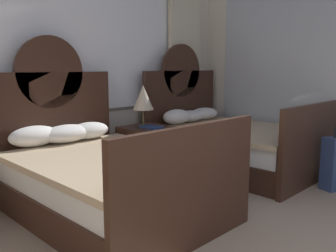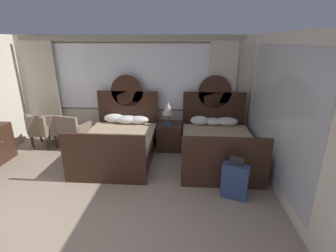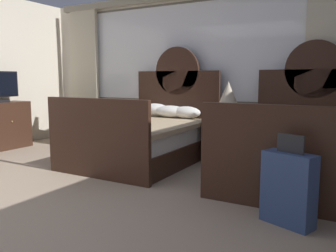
{
  "view_description": "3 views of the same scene",
  "coord_description": "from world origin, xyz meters",
  "px_view_note": "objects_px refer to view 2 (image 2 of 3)",
  "views": [
    {
      "loc": [
        -2.1,
        -0.08,
        1.41
      ],
      "look_at": [
        0.5,
        2.47,
        0.82
      ],
      "focal_mm": 38.67,
      "sensor_mm": 36.0,
      "label": 1
    },
    {
      "loc": [
        1.35,
        -2.35,
        2.55
      ],
      "look_at": [
        1.01,
        2.68,
        0.81
      ],
      "focal_mm": 26.47,
      "sensor_mm": 36.0,
      "label": 2
    },
    {
      "loc": [
        2.74,
        -1.6,
        1.22
      ],
      "look_at": [
        0.46,
        2.44,
        0.6
      ],
      "focal_mm": 37.44,
      "sensor_mm": 36.0,
      "label": 3
    }
  ],
  "objects_px": {
    "nightstand_between_beds": "(169,136)",
    "armchair_by_window_right": "(45,128)",
    "bed_near_mirror": "(217,145)",
    "suitcase_on_floor": "(235,181)",
    "armchair_by_window_centre": "(44,128)",
    "bed_near_window": "(120,142)",
    "table_lamp_on_nightstand": "(168,108)",
    "book_on_nightstand": "(168,124)",
    "armchair_by_window_left": "(72,129)"
  },
  "relations": [
    {
      "from": "table_lamp_on_nightstand",
      "to": "armchair_by_window_centre",
      "type": "xyz_separation_m",
      "value": [
        -3.13,
        -0.1,
        -0.54
      ]
    },
    {
      "from": "nightstand_between_beds",
      "to": "armchair_by_window_right",
      "type": "xyz_separation_m",
      "value": [
        -3.12,
        -0.06,
        0.15
      ]
    },
    {
      "from": "armchair_by_window_right",
      "to": "suitcase_on_floor",
      "type": "xyz_separation_m",
      "value": [
        4.35,
        -1.91,
        -0.17
      ]
    },
    {
      "from": "book_on_nightstand",
      "to": "suitcase_on_floor",
      "type": "height_order",
      "value": "suitcase_on_floor"
    },
    {
      "from": "bed_near_window",
      "to": "table_lamp_on_nightstand",
      "type": "bearing_deg",
      "value": 29.6
    },
    {
      "from": "armchair_by_window_left",
      "to": "suitcase_on_floor",
      "type": "bearing_deg",
      "value": -27.68
    },
    {
      "from": "bed_near_window",
      "to": "armchair_by_window_right",
      "type": "distance_m",
      "value": 2.09
    },
    {
      "from": "book_on_nightstand",
      "to": "bed_near_mirror",
      "type": "bearing_deg",
      "value": -21.62
    },
    {
      "from": "nightstand_between_beds",
      "to": "armchair_by_window_centre",
      "type": "height_order",
      "value": "armchair_by_window_centre"
    },
    {
      "from": "armchair_by_window_right",
      "to": "armchair_by_window_left",
      "type": "bearing_deg",
      "value": 0.06
    },
    {
      "from": "armchair_by_window_centre",
      "to": "suitcase_on_floor",
      "type": "xyz_separation_m",
      "value": [
        4.39,
        -1.91,
        -0.17
      ]
    },
    {
      "from": "book_on_nightstand",
      "to": "armchair_by_window_left",
      "type": "xyz_separation_m",
      "value": [
        -2.38,
        0.05,
        -0.19
      ]
    },
    {
      "from": "table_lamp_on_nightstand",
      "to": "armchair_by_window_right",
      "type": "distance_m",
      "value": 3.14
    },
    {
      "from": "nightstand_between_beds",
      "to": "armchair_by_window_left",
      "type": "relative_size",
      "value": 0.76
    },
    {
      "from": "armchair_by_window_right",
      "to": "bed_near_mirror",
      "type": "bearing_deg",
      "value": -6.81
    },
    {
      "from": "suitcase_on_floor",
      "to": "table_lamp_on_nightstand",
      "type": "bearing_deg",
      "value": 122.16
    },
    {
      "from": "bed_near_window",
      "to": "armchair_by_window_left",
      "type": "xyz_separation_m",
      "value": [
        -1.32,
        0.5,
        0.12
      ]
    },
    {
      "from": "armchair_by_window_left",
      "to": "bed_near_window",
      "type": "bearing_deg",
      "value": -20.84
    },
    {
      "from": "armchair_by_window_right",
      "to": "suitcase_on_floor",
      "type": "height_order",
      "value": "armchair_by_window_right"
    },
    {
      "from": "bed_near_mirror",
      "to": "armchair_by_window_centre",
      "type": "xyz_separation_m",
      "value": [
        -4.26,
        0.51,
        0.12
      ]
    },
    {
      "from": "table_lamp_on_nightstand",
      "to": "armchair_by_window_centre",
      "type": "height_order",
      "value": "table_lamp_on_nightstand"
    },
    {
      "from": "bed_near_mirror",
      "to": "table_lamp_on_nightstand",
      "type": "bearing_deg",
      "value": 151.85
    },
    {
      "from": "bed_near_mirror",
      "to": "table_lamp_on_nightstand",
      "type": "relative_size",
      "value": 4.06
    },
    {
      "from": "bed_near_mirror",
      "to": "nightstand_between_beds",
      "type": "bearing_deg",
      "value": 152.58
    },
    {
      "from": "armchair_by_window_centre",
      "to": "bed_near_window",
      "type": "bearing_deg",
      "value": -13.7
    },
    {
      "from": "bed_near_window",
      "to": "bed_near_mirror",
      "type": "height_order",
      "value": "same"
    },
    {
      "from": "armchair_by_window_centre",
      "to": "suitcase_on_floor",
      "type": "relative_size",
      "value": 1.11
    },
    {
      "from": "book_on_nightstand",
      "to": "armchair_by_window_right",
      "type": "xyz_separation_m",
      "value": [
        -3.08,
        0.05,
        -0.19
      ]
    },
    {
      "from": "bed_near_mirror",
      "to": "armchair_by_window_right",
      "type": "relative_size",
      "value": 2.54
    },
    {
      "from": "armchair_by_window_left",
      "to": "suitcase_on_floor",
      "type": "relative_size",
      "value": 1.11
    },
    {
      "from": "nightstand_between_beds",
      "to": "armchair_by_window_right",
      "type": "height_order",
      "value": "armchair_by_window_right"
    },
    {
      "from": "bed_near_mirror",
      "to": "suitcase_on_floor",
      "type": "height_order",
      "value": "bed_near_mirror"
    },
    {
      "from": "armchair_by_window_right",
      "to": "nightstand_between_beds",
      "type": "bearing_deg",
      "value": 1.18
    },
    {
      "from": "armchair_by_window_left",
      "to": "armchair_by_window_right",
      "type": "xyz_separation_m",
      "value": [
        -0.71,
        -0.0,
        0.0
      ]
    },
    {
      "from": "nightstand_between_beds",
      "to": "armchair_by_window_left",
      "type": "distance_m",
      "value": 2.42
    },
    {
      "from": "book_on_nightstand",
      "to": "armchair_by_window_right",
      "type": "bearing_deg",
      "value": 179.0
    },
    {
      "from": "bed_near_mirror",
      "to": "suitcase_on_floor",
      "type": "bearing_deg",
      "value": -84.48
    },
    {
      "from": "table_lamp_on_nightstand",
      "to": "armchair_by_window_left",
      "type": "relative_size",
      "value": 0.63
    },
    {
      "from": "bed_near_window",
      "to": "bed_near_mirror",
      "type": "distance_m",
      "value": 2.19
    },
    {
      "from": "armchair_by_window_left",
      "to": "book_on_nightstand",
      "type": "bearing_deg",
      "value": -1.32
    },
    {
      "from": "book_on_nightstand",
      "to": "armchair_by_window_left",
      "type": "bearing_deg",
      "value": 178.68
    },
    {
      "from": "suitcase_on_floor",
      "to": "armchair_by_window_left",
      "type": "bearing_deg",
      "value": 152.32
    },
    {
      "from": "bed_near_window",
      "to": "table_lamp_on_nightstand",
      "type": "relative_size",
      "value": 4.06
    },
    {
      "from": "bed_near_mirror",
      "to": "book_on_nightstand",
      "type": "bearing_deg",
      "value": 158.38
    },
    {
      "from": "bed_near_window",
      "to": "armchair_by_window_centre",
      "type": "distance_m",
      "value": 2.13
    },
    {
      "from": "armchair_by_window_left",
      "to": "armchair_by_window_right",
      "type": "bearing_deg",
      "value": -179.94
    },
    {
      "from": "book_on_nightstand",
      "to": "table_lamp_on_nightstand",
      "type": "bearing_deg",
      "value": 88.51
    },
    {
      "from": "bed_near_window",
      "to": "armchair_by_window_right",
      "type": "xyz_separation_m",
      "value": [
        -2.03,
        0.5,
        0.12
      ]
    },
    {
      "from": "bed_near_window",
      "to": "armchair_by_window_right",
      "type": "bearing_deg",
      "value": 166.1
    },
    {
      "from": "book_on_nightstand",
      "to": "armchair_by_window_right",
      "type": "height_order",
      "value": "armchair_by_window_right"
    }
  ]
}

